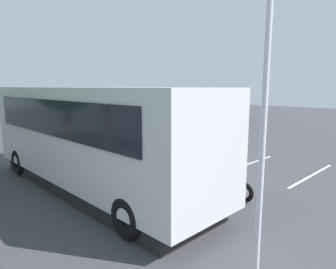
{
  "coord_description": "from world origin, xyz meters",
  "views": [
    {
      "loc": [
        -7.55,
        9.55,
        3.27
      ],
      "look_at": [
        1.55,
        -0.14,
        1.1
      ],
      "focal_mm": 31.4,
      "sensor_mm": 36.0,
      "label": 1
    }
  ],
  "objects_px": {
    "tour_bus": "(91,139)",
    "spectator_far_left": "(177,152)",
    "stunt_motorcycle": "(162,133)",
    "spectator_right": "(121,140)",
    "spectator_centre": "(141,143)",
    "parked_motorcycle_silver": "(221,181)",
    "flagpole": "(262,106)",
    "traffic_cone": "(205,145)",
    "spectator_left": "(156,148)"
  },
  "relations": [
    {
      "from": "tour_bus",
      "to": "spectator_far_left",
      "type": "relative_size",
      "value": 5.59
    },
    {
      "from": "tour_bus",
      "to": "stunt_motorcycle",
      "type": "height_order",
      "value": "tour_bus"
    },
    {
      "from": "spectator_far_left",
      "to": "spectator_right",
      "type": "height_order",
      "value": "spectator_right"
    },
    {
      "from": "spectator_centre",
      "to": "tour_bus",
      "type": "bearing_deg",
      "value": 104.16
    },
    {
      "from": "spectator_right",
      "to": "parked_motorcycle_silver",
      "type": "xyz_separation_m",
      "value": [
        -5.16,
        0.29,
        -0.58
      ]
    },
    {
      "from": "flagpole",
      "to": "traffic_cone",
      "type": "height_order",
      "value": "flagpole"
    },
    {
      "from": "spectator_centre",
      "to": "traffic_cone",
      "type": "relative_size",
      "value": 2.78
    },
    {
      "from": "tour_bus",
      "to": "parked_motorcycle_silver",
      "type": "xyz_separation_m",
      "value": [
        -3.4,
        -2.25,
        -1.16
      ]
    },
    {
      "from": "stunt_motorcycle",
      "to": "traffic_cone",
      "type": "distance_m",
      "value": 3.12
    },
    {
      "from": "spectator_right",
      "to": "stunt_motorcycle",
      "type": "relative_size",
      "value": 0.94
    },
    {
      "from": "flagpole",
      "to": "spectator_centre",
      "type": "bearing_deg",
      "value": -30.12
    },
    {
      "from": "stunt_motorcycle",
      "to": "traffic_cone",
      "type": "relative_size",
      "value": 2.99
    },
    {
      "from": "tour_bus",
      "to": "spectator_right",
      "type": "xyz_separation_m",
      "value": [
        1.76,
        -2.53,
        -0.59
      ]
    },
    {
      "from": "spectator_far_left",
      "to": "parked_motorcycle_silver",
      "type": "xyz_separation_m",
      "value": [
        -2.0,
        0.26,
        -0.54
      ]
    },
    {
      "from": "spectator_far_left",
      "to": "stunt_motorcycle",
      "type": "distance_m",
      "value": 6.93
    },
    {
      "from": "stunt_motorcycle",
      "to": "traffic_cone",
      "type": "height_order",
      "value": "stunt_motorcycle"
    },
    {
      "from": "spectator_far_left",
      "to": "parked_motorcycle_silver",
      "type": "relative_size",
      "value": 0.84
    },
    {
      "from": "spectator_right",
      "to": "spectator_far_left",
      "type": "bearing_deg",
      "value": 179.54
    },
    {
      "from": "stunt_motorcycle",
      "to": "spectator_far_left",
      "type": "bearing_deg",
      "value": 138.82
    },
    {
      "from": "spectator_left",
      "to": "spectator_centre",
      "type": "bearing_deg",
      "value": -10.07
    },
    {
      "from": "spectator_left",
      "to": "spectator_centre",
      "type": "distance_m",
      "value": 1.05
    },
    {
      "from": "spectator_right",
      "to": "flagpole",
      "type": "distance_m",
      "value": 9.14
    },
    {
      "from": "spectator_centre",
      "to": "traffic_cone",
      "type": "distance_m",
      "value": 4.4
    },
    {
      "from": "spectator_far_left",
      "to": "traffic_cone",
      "type": "bearing_deg",
      "value": -65.07
    },
    {
      "from": "spectator_far_left",
      "to": "spectator_left",
      "type": "bearing_deg",
      "value": 0.55
    },
    {
      "from": "tour_bus",
      "to": "spectator_far_left",
      "type": "height_order",
      "value": "tour_bus"
    },
    {
      "from": "spectator_right",
      "to": "spectator_centre",
      "type": "bearing_deg",
      "value": -172.23
    },
    {
      "from": "spectator_left",
      "to": "traffic_cone",
      "type": "relative_size",
      "value": 2.7
    },
    {
      "from": "tour_bus",
      "to": "traffic_cone",
      "type": "bearing_deg",
      "value": -84.3
    },
    {
      "from": "spectator_far_left",
      "to": "parked_motorcycle_silver",
      "type": "distance_m",
      "value": 2.09
    },
    {
      "from": "spectator_centre",
      "to": "flagpole",
      "type": "xyz_separation_m",
      "value": [
        -6.95,
        4.03,
        1.98
      ]
    },
    {
      "from": "spectator_right",
      "to": "flagpole",
      "type": "xyz_separation_m",
      "value": [
        -8.04,
        3.89,
        1.96
      ]
    },
    {
      "from": "stunt_motorcycle",
      "to": "tour_bus",
      "type": "bearing_deg",
      "value": 118.34
    },
    {
      "from": "spectator_left",
      "to": "flagpole",
      "type": "bearing_deg",
      "value": 146.95
    },
    {
      "from": "tour_bus",
      "to": "parked_motorcycle_silver",
      "type": "bearing_deg",
      "value": -146.52
    },
    {
      "from": "spectator_centre",
      "to": "spectator_right",
      "type": "height_order",
      "value": "spectator_right"
    },
    {
      "from": "parked_motorcycle_silver",
      "to": "traffic_cone",
      "type": "xyz_separation_m",
      "value": [
        4.09,
        -4.77,
        -0.18
      ]
    },
    {
      "from": "tour_bus",
      "to": "spectator_right",
      "type": "bearing_deg",
      "value": -55.15
    },
    {
      "from": "spectator_left",
      "to": "stunt_motorcycle",
      "type": "relative_size",
      "value": 0.9
    },
    {
      "from": "spectator_left",
      "to": "traffic_cone",
      "type": "distance_m",
      "value": 4.69
    },
    {
      "from": "spectator_left",
      "to": "traffic_cone",
      "type": "height_order",
      "value": "spectator_left"
    },
    {
      "from": "spectator_far_left",
      "to": "spectator_centre",
      "type": "distance_m",
      "value": 2.08
    },
    {
      "from": "parked_motorcycle_silver",
      "to": "traffic_cone",
      "type": "relative_size",
      "value": 3.26
    },
    {
      "from": "spectator_far_left",
      "to": "stunt_motorcycle",
      "type": "relative_size",
      "value": 0.91
    },
    {
      "from": "spectator_far_left",
      "to": "spectator_right",
      "type": "distance_m",
      "value": 3.16
    },
    {
      "from": "spectator_left",
      "to": "stunt_motorcycle",
      "type": "height_order",
      "value": "spectator_left"
    },
    {
      "from": "stunt_motorcycle",
      "to": "traffic_cone",
      "type": "bearing_deg",
      "value": 179.18
    },
    {
      "from": "spectator_centre",
      "to": "stunt_motorcycle",
      "type": "height_order",
      "value": "spectator_centre"
    },
    {
      "from": "spectator_left",
      "to": "spectator_centre",
      "type": "xyz_separation_m",
      "value": [
        1.03,
        -0.18,
        0.03
      ]
    },
    {
      "from": "stunt_motorcycle",
      "to": "flagpole",
      "type": "distance_m",
      "value": 13.35
    }
  ]
}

